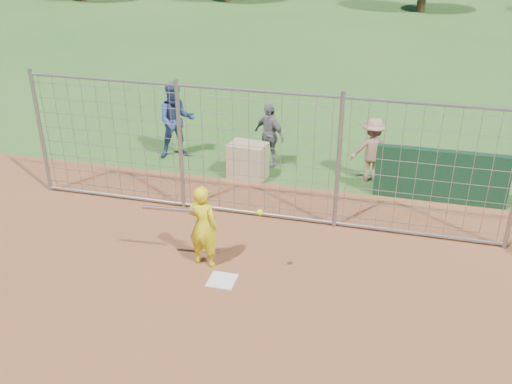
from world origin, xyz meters
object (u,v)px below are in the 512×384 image
(bystander_a, at_px, (176,121))
(bystander_b, at_px, (269,135))
(equipment_bin, at_px, (248,161))
(batter, at_px, (203,226))
(bystander_c, at_px, (372,150))

(bystander_a, height_order, bystander_b, bystander_a)
(equipment_bin, bearing_deg, batter, -79.73)
(bystander_c, distance_m, equipment_bin, 2.70)
(bystander_b, bearing_deg, bystander_a, -148.52)
(bystander_b, xyz_separation_m, bystander_c, (2.33, -0.19, -0.03))
(batter, distance_m, bystander_c, 4.72)
(bystander_b, height_order, equipment_bin, bystander_b)
(batter, bearing_deg, bystander_b, -83.03)
(bystander_a, relative_size, equipment_bin, 2.27)
(equipment_bin, bearing_deg, bystander_b, 76.04)
(bystander_a, height_order, equipment_bin, bystander_a)
(bystander_c, xyz_separation_m, equipment_bin, (-2.62, -0.56, -0.31))
(batter, distance_m, equipment_bin, 3.52)
(bystander_a, bearing_deg, batter, -90.83)
(bystander_b, relative_size, bystander_c, 1.05)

